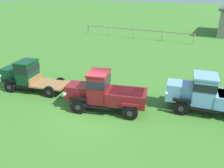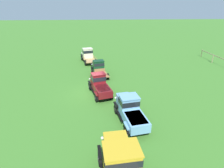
% 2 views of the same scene
% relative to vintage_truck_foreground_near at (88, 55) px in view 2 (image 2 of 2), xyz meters
% --- Properties ---
extents(ground_plane, '(240.00, 240.00, 0.00)m').
position_rel_vintage_truck_foreground_near_xyz_m(ground_plane, '(12.25, 0.94, -1.19)').
color(ground_plane, '#3D7528').
extents(vintage_truck_foreground_near, '(5.29, 2.94, 2.30)m').
position_rel_vintage_truck_foreground_near_xyz_m(vintage_truck_foreground_near, '(0.00, 0.00, 0.00)').
color(vintage_truck_foreground_near, black).
rests_on(vintage_truck_foreground_near, ground).
extents(vintage_truck_second_in_line, '(4.81, 2.51, 2.03)m').
position_rel_vintage_truck_foreground_near_xyz_m(vintage_truck_second_in_line, '(6.56, 1.79, -0.14)').
color(vintage_truck_second_in_line, black).
rests_on(vintage_truck_second_in_line, ground).
extents(vintage_truck_midrow_center, '(4.72, 2.65, 2.24)m').
position_rel_vintage_truck_foreground_near_xyz_m(vintage_truck_midrow_center, '(12.59, 1.83, -0.10)').
color(vintage_truck_midrow_center, black).
rests_on(vintage_truck_midrow_center, ground).
extents(vintage_truck_far_side, '(4.88, 2.41, 2.17)m').
position_rel_vintage_truck_foreground_near_xyz_m(vintage_truck_far_side, '(17.70, 4.19, -0.09)').
color(vintage_truck_far_side, black).
rests_on(vintage_truck_far_side, ground).
extents(vintage_truck_back_of_row, '(5.60, 2.59, 2.24)m').
position_rel_vintage_truck_foreground_near_xyz_m(vintage_truck_back_of_row, '(22.83, 2.80, -0.01)').
color(vintage_truck_back_of_row, black).
rests_on(vintage_truck_back_of_row, ground).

